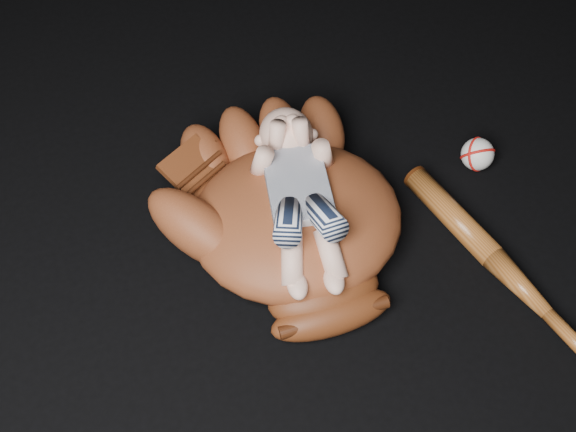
{
  "coord_description": "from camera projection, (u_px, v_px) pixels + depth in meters",
  "views": [
    {
      "loc": [
        -0.42,
        -0.58,
        1.09
      ],
      "look_at": [
        -0.16,
        0.13,
        0.09
      ],
      "focal_mm": 45.0,
      "sensor_mm": 36.0,
      "label": 1
    }
  ],
  "objects": [
    {
      "name": "baseball_glove",
      "position": [
        296.0,
        212.0,
        1.26
      ],
      "size": [
        0.48,
        0.55,
        0.17
      ],
      "primitive_type": null,
      "rotation": [
        0.0,
        0.0,
        -0.02
      ],
      "color": "maroon",
      "rests_on": "ground"
    },
    {
      "name": "baseball_bat",
      "position": [
        504.0,
        269.0,
        1.27
      ],
      "size": [
        0.16,
        0.5,
        0.05
      ],
      "primitive_type": null,
      "rotation": [
        0.0,
        0.0,
        0.22
      ],
      "color": "brown",
      "rests_on": "ground"
    },
    {
      "name": "newborn_baby",
      "position": [
        301.0,
        198.0,
        1.22
      ],
      "size": [
        0.24,
        0.4,
        0.15
      ],
      "primitive_type": null,
      "rotation": [
        0.0,
        0.0,
        -0.18
      ],
      "color": "beige",
      "rests_on": "baseball_glove"
    },
    {
      "name": "baseball",
      "position": [
        478.0,
        154.0,
        1.42
      ],
      "size": [
        0.08,
        0.08,
        0.06
      ],
      "primitive_type": "sphere",
      "rotation": [
        0.0,
        0.0,
        0.21
      ],
      "color": "white",
      "rests_on": "ground"
    }
  ]
}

